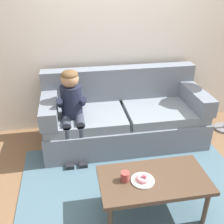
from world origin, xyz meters
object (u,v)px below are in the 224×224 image
object	(u,v)px
couch	(123,117)
mug	(125,176)
coffee_table	(154,182)
toy_controller	(176,166)
donut	(143,178)
person_child	(72,106)

from	to	relation	value
couch	mug	size ratio (longest dim) A/B	23.51
coffee_table	toy_controller	size ratio (longest dim) A/B	4.42
coffee_table	mug	xyz separation A→B (m)	(-0.27, 0.02, 0.09)
donut	coffee_table	bearing A→B (deg)	9.18
couch	person_child	size ratio (longest dim) A/B	1.92
coffee_table	toy_controller	xyz separation A→B (m)	(0.49, 0.59, -0.36)
coffee_table	donut	distance (m)	0.14
couch	coffee_table	bearing A→B (deg)	-90.12
coffee_table	person_child	bearing A→B (deg)	121.16
toy_controller	person_child	bearing A→B (deg)	148.68
coffee_table	person_child	xyz separation A→B (m)	(-0.68, 1.12, 0.28)
donut	toy_controller	world-z (taller)	donut
couch	toy_controller	distance (m)	0.94
coffee_table	mug	world-z (taller)	mug
person_child	mug	world-z (taller)	person_child
person_child	toy_controller	world-z (taller)	person_child
couch	person_child	bearing A→B (deg)	-163.03
donut	mug	xyz separation A→B (m)	(-0.15, 0.04, 0.01)
toy_controller	donut	bearing A→B (deg)	-141.78
person_child	donut	xyz separation A→B (m)	(0.57, -1.14, -0.20)
mug	toy_controller	size ratio (longest dim) A/B	0.40
donut	mug	world-z (taller)	mug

